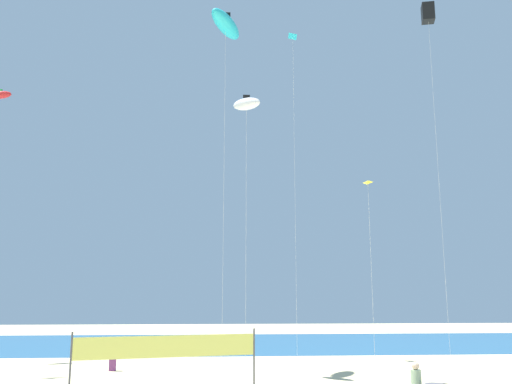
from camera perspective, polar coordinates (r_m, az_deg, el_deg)
name	(u,v)px	position (r m, az deg, el deg)	size (l,w,h in m)	color
ocean_band	(214,343)	(45.96, -4.50, -15.63)	(120.00, 20.00, 0.01)	#28608C
beachgoer_sage_shirt	(416,384)	(20.61, 16.60, -18.85)	(0.36, 0.36, 1.56)	#EA7260
beachgoer_teal_shirt	(113,354)	(30.18, -14.88, -16.24)	(0.36, 0.36, 1.57)	#7A3872
volleyball_net	(167,349)	(23.91, -9.36, -16.04)	(7.53, 1.89, 2.40)	#4C4C51
kite_black_box	(428,14)	(36.43, 17.72, 17.50)	(0.88, 0.88, 21.48)	silver
kite_white_inflatable	(246,104)	(28.58, -1.02, 9.26)	(1.77, 1.78, 14.19)	silver
kite_yellow_diamond	(368,190)	(26.29, 11.76, 0.18)	(0.51, 0.51, 9.34)	silver
kite_cyan_diamond	(293,45)	(37.93, 3.95, 15.28)	(0.82, 0.82, 21.36)	silver
kite_red_inflatable	(0,96)	(38.54, -25.48, 9.17)	(1.56, 1.08, 16.85)	silver
kite_cyan_inflatable	(226,24)	(32.28, -3.23, 17.27)	(2.29, 2.89, 19.81)	silver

